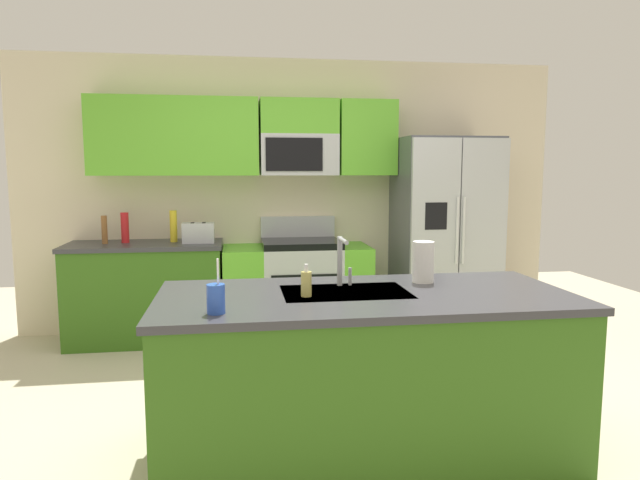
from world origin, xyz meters
TOP-DOWN VIEW (x-y plane):
  - ground_plane at (0.00, 0.00)m, footprint 9.00×9.00m
  - kitchen_wall_unit at (-0.14, 2.08)m, footprint 5.20×0.43m
  - back_counter at (-1.38, 1.80)m, footprint 1.37×0.63m
  - range_oven at (-0.00, 1.80)m, footprint 1.36×0.61m
  - refrigerator at (1.41, 1.73)m, footprint 0.90×0.76m
  - island_counter at (0.12, -0.51)m, footprint 2.20×1.00m
  - toaster at (-0.90, 1.75)m, footprint 0.28×0.16m
  - pepper_mill at (-1.72, 1.80)m, footprint 0.05×0.05m
  - bottle_yellow at (-1.12, 1.85)m, footprint 0.07×0.07m
  - bottle_red at (-1.55, 1.86)m, footprint 0.07×0.07m
  - sink_faucet at (0.02, -0.32)m, footprint 0.08×0.21m
  - drink_cup_blue at (-0.66, -0.83)m, footprint 0.08×0.08m
  - soap_dispenser at (-0.21, -0.54)m, footprint 0.06×0.06m
  - paper_towel_roll at (0.51, -0.27)m, footprint 0.12×0.12m

SIDE VIEW (x-z plane):
  - ground_plane at x=0.00m, z-range 0.00..0.00m
  - range_oven at x=0.00m, z-range -0.11..0.99m
  - back_counter at x=-1.38m, z-range 0.00..0.90m
  - island_counter at x=0.12m, z-range 0.00..0.90m
  - refrigerator at x=1.41m, z-range 0.00..1.85m
  - soap_dispenser at x=-0.21m, z-range 0.88..1.05m
  - drink_cup_blue at x=-0.66m, z-range 0.84..1.10m
  - toaster at x=-0.90m, z-range 0.90..1.08m
  - paper_towel_roll at x=0.51m, z-range 0.90..1.14m
  - pepper_mill at x=-1.72m, z-range 0.90..1.15m
  - bottle_red at x=-1.55m, z-range 0.90..1.17m
  - bottle_yellow at x=-1.12m, z-range 0.90..1.19m
  - sink_faucet at x=0.02m, z-range 0.93..1.21m
  - kitchen_wall_unit at x=-0.14m, z-range 0.17..2.77m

